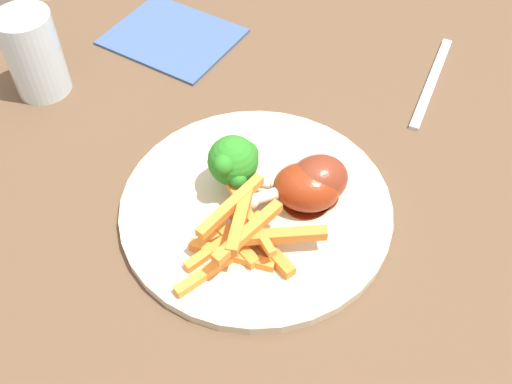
% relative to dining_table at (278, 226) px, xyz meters
% --- Properties ---
extents(dining_table, '(0.92, 0.87, 0.75)m').
position_rel_dining_table_xyz_m(dining_table, '(0.00, 0.00, 0.00)').
color(dining_table, brown).
rests_on(dining_table, ground_plane).
extents(dinner_plate, '(0.29, 0.29, 0.01)m').
position_rel_dining_table_xyz_m(dinner_plate, '(-0.05, -0.05, 0.12)').
color(dinner_plate, beige).
rests_on(dinner_plate, dining_table).
extents(broccoli_floret_front, '(0.06, 0.06, 0.07)m').
position_rel_dining_table_xyz_m(broccoli_floret_front, '(-0.06, -0.02, 0.17)').
color(broccoli_floret_front, '#7CB44A').
rests_on(broccoli_floret_front, dinner_plate).
extents(carrot_fries_pile, '(0.16, 0.12, 0.04)m').
position_rel_dining_table_xyz_m(carrot_fries_pile, '(-0.08, -0.10, 0.15)').
color(carrot_fries_pile, orange).
rests_on(carrot_fries_pile, dinner_plate).
extents(chicken_drumstick_near, '(0.12, 0.09, 0.05)m').
position_rel_dining_table_xyz_m(chicken_drumstick_near, '(-0.00, -0.07, 0.15)').
color(chicken_drumstick_near, '#611A0A').
rests_on(chicken_drumstick_near, dinner_plate).
extents(chicken_drumstick_far, '(0.12, 0.06, 0.05)m').
position_rel_dining_table_xyz_m(chicken_drumstick_far, '(0.01, -0.06, 0.16)').
color(chicken_drumstick_far, '#561B10').
rests_on(chicken_drumstick_far, dinner_plate).
extents(fork, '(0.14, 0.14, 0.00)m').
position_rel_dining_table_xyz_m(fork, '(0.24, 0.07, 0.12)').
color(fork, silver).
rests_on(fork, dining_table).
extents(water_glass, '(0.07, 0.07, 0.11)m').
position_rel_dining_table_xyz_m(water_glass, '(-0.24, 0.23, 0.17)').
color(water_glass, silver).
rests_on(water_glass, dining_table).
extents(napkin, '(0.21, 0.22, 0.00)m').
position_rel_dining_table_xyz_m(napkin, '(-0.05, 0.28, 0.12)').
color(napkin, '#3D5684').
rests_on(napkin, dining_table).
extents(pepper_shaker, '(0.03, 0.03, 0.05)m').
position_rel_dining_table_xyz_m(pepper_shaker, '(-0.26, 0.37, 0.14)').
color(pepper_shaker, '#423833').
rests_on(pepper_shaker, dining_table).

